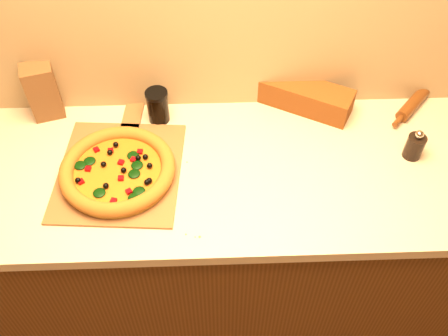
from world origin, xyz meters
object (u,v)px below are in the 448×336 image
at_px(rolling_pin, 415,101).
at_px(dark_jar, 158,106).
at_px(pepper_grinder, 415,146).
at_px(pizza_peel, 121,167).
at_px(pizza, 118,170).

relative_size(rolling_pin, dark_jar, 2.04).
bearing_deg(pepper_grinder, rolling_pin, 71.89).
xyz_separation_m(pepper_grinder, rolling_pin, (0.08, 0.25, -0.02)).
distance_m(pepper_grinder, dark_jar, 0.89).
relative_size(pizza_peel, pepper_grinder, 5.32).
height_order(pizza, rolling_pin, pizza).
height_order(pizza_peel, pizza, pizza).
xyz_separation_m(pizza, pepper_grinder, (0.98, 0.06, 0.01)).
height_order(pepper_grinder, dark_jar, dark_jar).
relative_size(pizza, pepper_grinder, 3.25).
bearing_deg(pepper_grinder, pizza, -176.54).
distance_m(pizza, rolling_pin, 1.11).
distance_m(rolling_pin, dark_jar, 0.95).
height_order(pizza_peel, dark_jar, dark_jar).
bearing_deg(rolling_pin, pizza_peel, -165.69).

